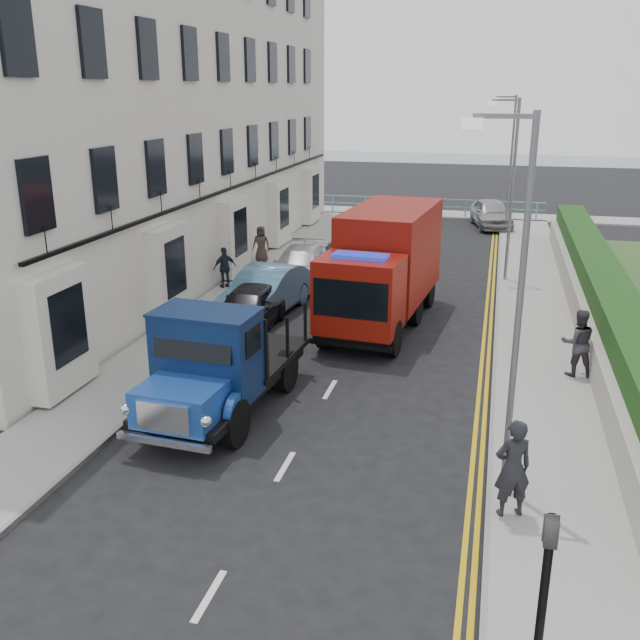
{
  "coord_description": "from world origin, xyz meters",
  "views": [
    {
      "loc": [
        3.8,
        -14.29,
        7.34
      ],
      "look_at": [
        -0.6,
        3.34,
        1.4
      ],
      "focal_mm": 40.0,
      "sensor_mm": 36.0,
      "label": 1
    }
  ],
  "objects_px": {
    "lamp_near": "(513,291)",
    "bedford_lorry": "(212,371)",
    "lamp_mid": "(510,180)",
    "lamp_far": "(509,156)",
    "pedestrian_east_near": "(513,468)",
    "red_lorry": "(384,265)",
    "parked_car_front": "(248,308)"
  },
  "relations": [
    {
      "from": "red_lorry",
      "to": "parked_car_front",
      "type": "height_order",
      "value": "red_lorry"
    },
    {
      "from": "bedford_lorry",
      "to": "red_lorry",
      "type": "height_order",
      "value": "red_lorry"
    },
    {
      "from": "bedford_lorry",
      "to": "parked_car_front",
      "type": "height_order",
      "value": "bedford_lorry"
    },
    {
      "from": "lamp_near",
      "to": "red_lorry",
      "type": "relative_size",
      "value": 0.97
    },
    {
      "from": "lamp_far",
      "to": "parked_car_front",
      "type": "distance_m",
      "value": 19.87
    },
    {
      "from": "lamp_mid",
      "to": "parked_car_front",
      "type": "xyz_separation_m",
      "value": [
        -7.78,
        -7.99,
        -3.29
      ]
    },
    {
      "from": "lamp_near",
      "to": "pedestrian_east_near",
      "type": "xyz_separation_m",
      "value": [
        0.22,
        -0.83,
        -2.96
      ]
    },
    {
      "from": "lamp_mid",
      "to": "bedford_lorry",
      "type": "height_order",
      "value": "lamp_mid"
    },
    {
      "from": "lamp_near",
      "to": "red_lorry",
      "type": "bearing_deg",
      "value": 111.15
    },
    {
      "from": "lamp_mid",
      "to": "red_lorry",
      "type": "height_order",
      "value": "lamp_mid"
    },
    {
      "from": "red_lorry",
      "to": "lamp_near",
      "type": "bearing_deg",
      "value": -63.54
    },
    {
      "from": "lamp_far",
      "to": "parked_car_front",
      "type": "bearing_deg",
      "value": -113.38
    },
    {
      "from": "lamp_mid",
      "to": "parked_car_front",
      "type": "relative_size",
      "value": 1.69
    },
    {
      "from": "lamp_near",
      "to": "bedford_lorry",
      "type": "xyz_separation_m",
      "value": [
        -6.37,
        1.62,
        -2.77
      ]
    },
    {
      "from": "lamp_mid",
      "to": "lamp_far",
      "type": "height_order",
      "value": "same"
    },
    {
      "from": "bedford_lorry",
      "to": "pedestrian_east_near",
      "type": "height_order",
      "value": "bedford_lorry"
    },
    {
      "from": "lamp_mid",
      "to": "red_lorry",
      "type": "xyz_separation_m",
      "value": [
        -3.74,
        -6.34,
        -2.04
      ]
    },
    {
      "from": "lamp_far",
      "to": "bedford_lorry",
      "type": "relative_size",
      "value": 1.21
    },
    {
      "from": "lamp_near",
      "to": "pedestrian_east_near",
      "type": "distance_m",
      "value": 3.08
    },
    {
      "from": "parked_car_front",
      "to": "red_lorry",
      "type": "bearing_deg",
      "value": 21.72
    },
    {
      "from": "red_lorry",
      "to": "lamp_mid",
      "type": "bearing_deg",
      "value": 64.78
    },
    {
      "from": "pedestrian_east_near",
      "to": "parked_car_front",
      "type": "bearing_deg",
      "value": -70.63
    },
    {
      "from": "lamp_near",
      "to": "bedford_lorry",
      "type": "bearing_deg",
      "value": 165.75
    },
    {
      "from": "lamp_near",
      "to": "red_lorry",
      "type": "height_order",
      "value": "lamp_near"
    },
    {
      "from": "lamp_far",
      "to": "parked_car_front",
      "type": "xyz_separation_m",
      "value": [
        -7.78,
        -17.99,
        -3.29
      ]
    },
    {
      "from": "bedford_lorry",
      "to": "pedestrian_east_near",
      "type": "bearing_deg",
      "value": -16.28
    },
    {
      "from": "lamp_far",
      "to": "parked_car_front",
      "type": "height_order",
      "value": "lamp_far"
    },
    {
      "from": "bedford_lorry",
      "to": "lamp_far",
      "type": "bearing_deg",
      "value": 79.49
    },
    {
      "from": "lamp_far",
      "to": "red_lorry",
      "type": "height_order",
      "value": "lamp_far"
    },
    {
      "from": "lamp_mid",
      "to": "pedestrian_east_near",
      "type": "relative_size",
      "value": 3.81
    },
    {
      "from": "lamp_near",
      "to": "bedford_lorry",
      "type": "relative_size",
      "value": 1.21
    },
    {
      "from": "lamp_near",
      "to": "lamp_mid",
      "type": "bearing_deg",
      "value": 90.0
    }
  ]
}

